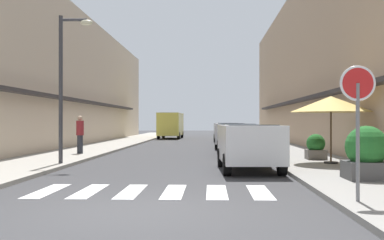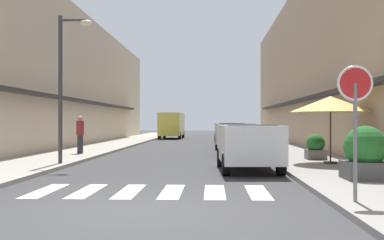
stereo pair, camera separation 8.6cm
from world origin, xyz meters
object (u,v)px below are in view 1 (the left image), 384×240
at_px(parked_car_mid, 237,136).
at_px(planter_midblock, 316,147).
at_px(delivery_van, 171,123).
at_px(pedestrian_walking_near, 80,134).
at_px(street_lamp, 66,72).
at_px(parked_car_distant, 227,130).
at_px(round_street_sign, 358,97).
at_px(planter_corner, 367,154).
at_px(parked_car_near, 249,142).
at_px(parked_car_far, 231,132).
at_px(cafe_umbrella, 331,104).

distance_m(parked_car_mid, planter_midblock, 4.38).
bearing_deg(delivery_van, planter_midblock, -72.83).
bearing_deg(pedestrian_walking_near, street_lamp, 95.95).
height_order(parked_car_mid, parked_car_distant, same).
height_order(round_street_sign, pedestrian_walking_near, round_street_sign).
height_order(parked_car_mid, planter_corner, parked_car_mid).
distance_m(parked_car_near, planter_corner, 4.02).
distance_m(parked_car_distant, pedestrian_walking_near, 15.12).
distance_m(parked_car_far, street_lamp, 13.34).
relative_size(parked_car_far, planter_midblock, 4.69).
bearing_deg(pedestrian_walking_near, parked_car_near, 134.95).
bearing_deg(cafe_umbrella, pedestrian_walking_near, 155.31).
relative_size(parked_car_distant, planter_corner, 3.07).
relative_size(parked_car_far, pedestrian_walking_near, 2.66).
xyz_separation_m(street_lamp, pedestrian_walking_near, (-0.90, 4.93, -2.24)).
xyz_separation_m(round_street_sign, planter_corner, (1.24, 3.27, -1.24)).
bearing_deg(pedestrian_walking_near, delivery_van, -100.30).
xyz_separation_m(street_lamp, planter_corner, (8.90, -4.16, -2.51)).
height_order(delivery_van, street_lamp, street_lamp).
bearing_deg(parked_car_distant, street_lamp, -108.77).
bearing_deg(delivery_van, planter_corner, -76.35).
bearing_deg(parked_car_near, planter_corner, -48.08).
xyz_separation_m(parked_car_distant, round_street_sign, (1.45, -25.71, 1.08)).
xyz_separation_m(parked_car_mid, parked_car_far, (0.00, 6.16, 0.00)).
bearing_deg(planter_corner, street_lamp, 154.96).
bearing_deg(delivery_van, pedestrian_walking_near, -95.86).
xyz_separation_m(parked_car_mid, parked_car_distant, (-0.00, 12.87, -0.00)).
xyz_separation_m(parked_car_near, parked_car_distant, (-0.00, 19.44, 0.00)).
distance_m(parked_car_near, parked_car_distant, 19.44).
distance_m(planter_corner, planter_midblock, 6.23).
xyz_separation_m(parked_car_mid, pedestrian_walking_near, (-7.12, -0.47, 0.10)).
height_order(parked_car_mid, cafe_umbrella, cafe_umbrella).
bearing_deg(round_street_sign, pedestrian_walking_near, 124.72).
bearing_deg(parked_car_near, pedestrian_walking_near, 139.40).
bearing_deg(parked_car_mid, parked_car_far, 90.00).
distance_m(round_street_sign, pedestrian_walking_near, 15.08).
relative_size(parked_car_near, street_lamp, 0.79).
distance_m(planter_corner, pedestrian_walking_near, 13.37).
xyz_separation_m(round_street_sign, planter_midblock, (1.37, 9.50, -1.42)).
bearing_deg(street_lamp, planter_midblock, 12.91).
relative_size(parked_car_far, parked_car_distant, 1.10).
xyz_separation_m(parked_car_distant, cafe_umbrella, (2.94, -17.96, 1.24)).
bearing_deg(cafe_umbrella, parked_car_mid, 120.02).
height_order(parked_car_far, street_lamp, street_lamp).
height_order(parked_car_far, parked_car_distant, same).
xyz_separation_m(parked_car_near, round_street_sign, (1.45, -6.27, 1.08)).
bearing_deg(street_lamp, parked_car_mid, 41.03).
bearing_deg(delivery_van, parked_car_near, -80.18).
xyz_separation_m(street_lamp, planter_midblock, (9.03, 2.07, -2.68)).
xyz_separation_m(parked_car_near, pedestrian_walking_near, (-7.12, 6.10, 0.10)).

